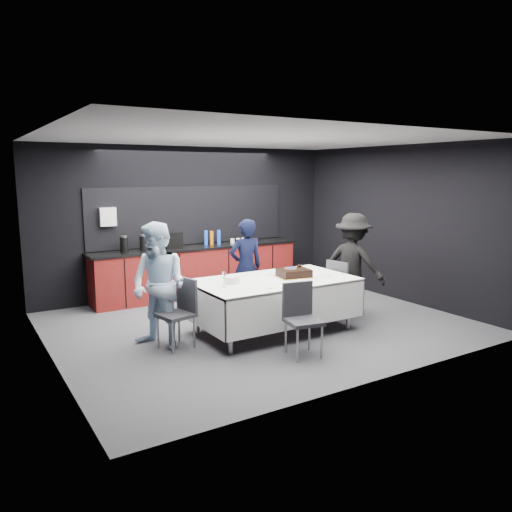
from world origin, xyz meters
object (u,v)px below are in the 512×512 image
Objects in this scene: chair_left at (180,308)px; chair_near at (301,313)px; champagne_flute at (224,276)px; person_left at (159,286)px; plate_stack at (232,280)px; cake_assembly at (294,273)px; party_table at (274,288)px; person_right at (353,264)px; person_center at (246,267)px; chair_right at (341,284)px.

chair_left is 1.60m from chair_near.
champagne_flute is 0.13× the size of person_left.
plate_stack is at bearing -1.59° from chair_left.
champagne_flute reaches higher than cake_assembly.
chair_left is at bearing 32.10° from person_left.
party_table is at bearing -3.85° from chair_left.
person_left is (-0.24, 0.13, 0.30)m from chair_left.
party_table is at bearing 6.11° from champagne_flute.
person_left is (-1.67, 0.23, 0.20)m from party_table.
person_right is (2.28, 0.03, 0.00)m from plate_stack.
person_right is at bearing 4.63° from champagne_flute.
person_center is at bearing 49.97° from plate_stack.
person_center is (0.97, 1.07, -0.15)m from champagne_flute.
chair_near is at bearing 20.86° from person_left.
champagne_flute is at bearing 54.30° from person_center.
person_left is 1.01× the size of person_right.
champagne_flute is 1.16m from chair_near.
chair_right and chair_near have the same top height.
person_left is at bearing 140.48° from chair_near.
chair_right is at bearing 56.81° from person_left.
chair_right is (0.99, 0.06, -0.31)m from cake_assembly.
plate_stack is at bearing 51.92° from person_left.
plate_stack is at bearing 38.69° from champagne_flute.
champagne_flute is 0.13× the size of person_right.
person_center is 1.93m from person_left.
champagne_flute reaches higher than party_table.
person_left is (-1.44, 1.19, 0.30)m from chair_near.
chair_near is at bearing 86.81° from person_center.
person_right is at bearing 0.85° from plate_stack.
party_table is 0.39m from cake_assembly.
cake_assembly is (0.34, -0.02, 0.20)m from party_table.
chair_right is (2.19, 0.13, -0.40)m from champagne_flute.
champagne_flute is at bearing -176.57° from chair_right.
person_center reaches higher than party_table.
chair_near is at bearing -121.00° from cake_assembly.
person_center is at bearing 35.94° from person_right.
champagne_flute is at bearing 38.75° from person_left.
champagne_flute is 0.72m from chair_left.
person_right reaches higher than champagne_flute.
person_center is (0.10, 0.98, 0.15)m from party_table.
person_right reaches higher than chair_left.
chair_left is at bearing 161.41° from champagne_flute.
party_table is 10.47× the size of plate_stack.
chair_near is 0.55× the size of person_left.
cake_assembly is 1.80m from chair_left.
plate_stack is 0.99× the size of champagne_flute.
chair_right reaches higher than party_table.
plate_stack is 1.18m from person_center.
chair_near is at bearing -41.42° from chair_left.
cake_assembly is 1.03m from person_center.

